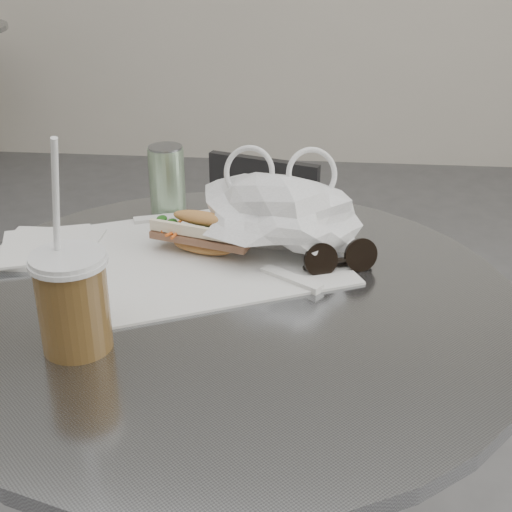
# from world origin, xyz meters

# --- Properties ---
(cafe_table) EXTENTS (0.76, 0.76, 0.74)m
(cafe_table) POSITION_xyz_m (0.00, 0.20, 0.47)
(cafe_table) COLOR slate
(cafe_table) RESTS_ON ground
(chair_far) EXTENTS (0.36, 0.39, 0.66)m
(chair_far) POSITION_xyz_m (-0.06, 0.88, 0.30)
(chair_far) COLOR #2B2C2E
(chair_far) RESTS_ON ground
(sandwich_paper) EXTENTS (0.44, 0.43, 0.00)m
(sandwich_paper) POSITION_xyz_m (-0.04, 0.32, 0.74)
(sandwich_paper) COLOR white
(sandwich_paper) RESTS_ON cafe_table
(banh_mi) EXTENTS (0.19, 0.12, 0.06)m
(banh_mi) POSITION_xyz_m (-0.05, 0.32, 0.77)
(banh_mi) COLOR #CE804D
(banh_mi) RESTS_ON sandwich_paper
(iced_coffee) EXTENTS (0.09, 0.09, 0.25)m
(iced_coffee) POSITION_xyz_m (-0.15, 0.07, 0.80)
(iced_coffee) COLOR brown
(iced_coffee) RESTS_ON cafe_table
(sunglasses) EXTENTS (0.10, 0.06, 0.05)m
(sunglasses) POSITION_xyz_m (0.15, 0.28, 0.76)
(sunglasses) COLOR black
(sunglasses) RESTS_ON cafe_table
(plastic_bag) EXTENTS (0.23, 0.18, 0.11)m
(plastic_bag) POSITION_xyz_m (0.06, 0.34, 0.79)
(plastic_bag) COLOR white
(plastic_bag) RESTS_ON cafe_table
(napkin_stack) EXTENTS (0.16, 0.16, 0.01)m
(napkin_stack) POSITION_xyz_m (-0.27, 0.31, 0.74)
(napkin_stack) COLOR white
(napkin_stack) RESTS_ON cafe_table
(drink_can) EXTENTS (0.06, 0.06, 0.11)m
(drink_can) POSITION_xyz_m (-0.13, 0.48, 0.79)
(drink_can) COLOR #5A8D52
(drink_can) RESTS_ON cafe_table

